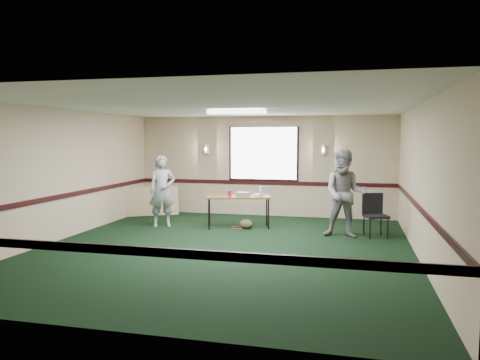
% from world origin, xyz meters
% --- Properties ---
extents(ground, '(8.00, 8.00, 0.00)m').
position_xyz_m(ground, '(0.00, 0.00, 0.00)').
color(ground, black).
rests_on(ground, ground).
extents(room_shell, '(8.00, 8.02, 8.00)m').
position_xyz_m(room_shell, '(0.00, 2.12, 1.58)').
color(room_shell, '#C6AD8F').
rests_on(room_shell, ground).
extents(folding_table, '(1.60, 0.98, 0.75)m').
position_xyz_m(folding_table, '(-0.24, 2.12, 0.69)').
color(folding_table, '#583319').
rests_on(folding_table, ground).
extents(projector, '(0.30, 0.26, 0.10)m').
position_xyz_m(projector, '(-0.12, 2.11, 0.80)').
color(projector, gray).
rests_on(projector, folding_table).
extents(game_console, '(0.20, 0.16, 0.05)m').
position_xyz_m(game_console, '(0.21, 2.30, 0.77)').
color(game_console, silver).
rests_on(game_console, folding_table).
extents(red_cup, '(0.09, 0.09, 0.13)m').
position_xyz_m(red_cup, '(-0.43, 2.03, 0.81)').
color(red_cup, '#A90B1E').
rests_on(red_cup, folding_table).
extents(water_bottle, '(0.07, 0.07, 0.22)m').
position_xyz_m(water_bottle, '(0.28, 2.21, 0.86)').
color(water_bottle, '#82B7D5').
rests_on(water_bottle, folding_table).
extents(duffel_bag, '(0.35, 0.30, 0.22)m').
position_xyz_m(duffel_bag, '(-0.03, 2.02, 0.11)').
color(duffel_bag, '#49402A').
rests_on(duffel_bag, ground).
extents(cable_coil, '(0.40, 0.40, 0.02)m').
position_xyz_m(cable_coil, '(-0.22, 2.06, 0.01)').
color(cable_coil, red).
rests_on(cable_coil, ground).
extents(folded_table, '(1.47, 0.95, 0.79)m').
position_xyz_m(folded_table, '(-3.00, 3.23, 0.40)').
color(folded_table, tan).
rests_on(folded_table, ground).
extents(conference_chair, '(0.57, 0.58, 0.92)m').
position_xyz_m(conference_chair, '(2.83, 1.85, 0.54)').
color(conference_chair, black).
rests_on(conference_chair, ground).
extents(person_left, '(0.74, 0.66, 1.70)m').
position_xyz_m(person_left, '(-2.04, 1.86, 0.85)').
color(person_left, '#415B91').
rests_on(person_left, ground).
extents(person_right, '(0.94, 0.75, 1.86)m').
position_xyz_m(person_right, '(2.21, 1.60, 0.93)').
color(person_right, '#718BB0').
rests_on(person_right, ground).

